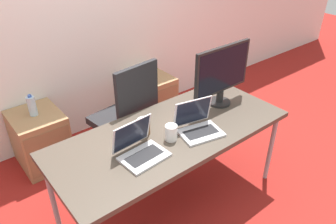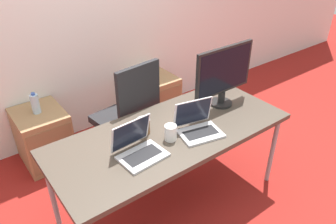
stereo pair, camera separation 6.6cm
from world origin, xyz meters
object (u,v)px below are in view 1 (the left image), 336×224
laptop_right (140,149)px  coffee_cup_brown (144,126)px  coffee_cup_white (171,133)px  office_chair (126,127)px  cabinet_left (40,139)px  laptop_left (198,126)px  cabinet_right (150,98)px  monitor (222,73)px  water_bottle (32,106)px

laptop_right → coffee_cup_brown: bearing=48.5°
laptop_right → coffee_cup_white: 0.28m
office_chair → cabinet_left: bearing=141.2°
cabinet_left → laptop_right: (0.31, -1.29, 0.50)m
laptop_left → coffee_cup_brown: laptop_left is taller
coffee_cup_brown → laptop_right: bearing=-131.5°
laptop_left → coffee_cup_white: bearing=168.6°
cabinet_left → cabinet_right: bearing=0.0°
laptop_left → laptop_right: 0.50m
laptop_left → monitor: (0.44, 0.20, 0.23)m
coffee_cup_brown → cabinet_left: bearing=113.6°
office_chair → cabinet_right: size_ratio=1.99×
cabinet_right → laptop_left: size_ratio=1.56×
laptop_right → monitor: size_ratio=0.55×
laptop_left → monitor: size_ratio=0.59×
office_chair → laptop_left: bearing=-79.0°
coffee_cup_brown → office_chair: bearing=72.5°
cabinet_right → laptop_right: 1.71m
cabinet_left → laptop_left: 1.63m
water_bottle → monitor: 1.73m
laptop_left → laptop_right: (-0.50, 0.04, -0.00)m
laptop_left → coffee_cup_white: 0.23m
coffee_cup_white → cabinet_right: bearing=60.4°
cabinet_left → cabinet_right: same height
cabinet_right → laptop_left: bearing=-110.9°
cabinet_right → monitor: 1.35m
office_chair → water_bottle: (-0.66, 0.53, 0.23)m
cabinet_left → cabinet_right: 1.32m
laptop_right → monitor: (0.94, 0.16, 0.23)m
laptop_right → coffee_cup_brown: laptop_right is taller
cabinet_right → water_bottle: water_bottle is taller
cabinet_left → coffee_cup_white: (0.59, -1.28, 0.51)m
office_chair → monitor: size_ratio=1.84×
office_chair → cabinet_left: 0.86m
laptop_left → monitor: 0.54m
office_chair → coffee_cup_brown: (-0.18, -0.57, 0.37)m
laptop_right → coffee_cup_brown: size_ratio=2.62×
monitor → coffee_cup_brown: (-0.77, 0.03, -0.22)m
laptop_right → monitor: bearing=9.4°
office_chair → coffee_cup_white: (-0.07, -0.75, 0.37)m
cabinet_right → laptop_left: (-0.51, -1.32, 0.50)m
coffee_cup_white → coffee_cup_brown: 0.21m
laptop_left → coffee_cup_brown: 0.40m
laptop_left → water_bottle: bearing=121.4°
office_chair → coffee_cup_white: bearing=-95.2°
office_chair → monitor: monitor is taller
monitor → cabinet_left: bearing=138.0°
coffee_cup_white → monitor: bearing=12.8°
water_bottle → cabinet_left: bearing=-90.0°
water_bottle → coffee_cup_brown: coffee_cup_brown is taller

